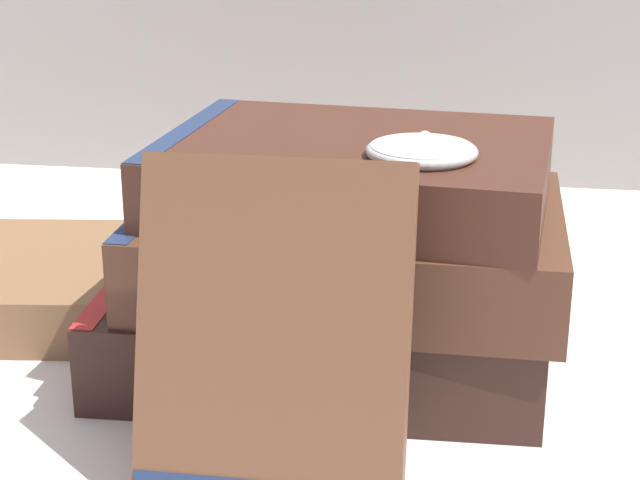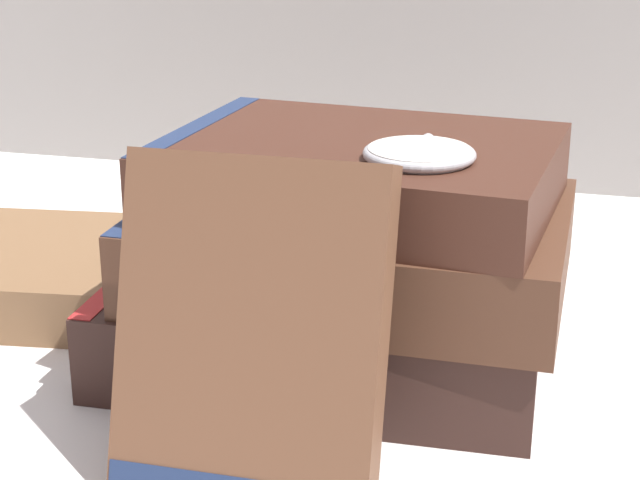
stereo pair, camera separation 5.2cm
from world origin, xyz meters
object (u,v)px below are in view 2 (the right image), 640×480
(pocket_watch, at_px, (419,154))
(reading_glasses, at_px, (301,245))
(book_flat_middle, at_px, (347,244))
(book_leaning_front, at_px, (252,340))
(book_flat_top, at_px, (350,173))
(book_flat_bottom, at_px, (319,317))

(pocket_watch, xyz_separation_m, reading_glasses, (-0.11, 0.20, -0.13))
(book_flat_middle, xyz_separation_m, book_leaning_front, (-0.01, -0.12, -0.00))
(book_flat_top, distance_m, book_leaning_front, 0.13)
(book_flat_middle, xyz_separation_m, reading_glasses, (-0.07, 0.17, -0.07))
(book_flat_middle, bearing_deg, book_flat_top, -0.53)
(book_leaning_front, bearing_deg, book_flat_bottom, 91.39)
(book_flat_bottom, bearing_deg, pocket_watch, -32.12)
(book_leaning_front, bearing_deg, pocket_watch, 59.82)
(book_flat_middle, bearing_deg, reading_glasses, 113.70)
(book_flat_top, bearing_deg, book_flat_middle, -176.15)
(book_flat_bottom, xyz_separation_m, book_flat_top, (0.02, -0.00, 0.09))
(book_flat_bottom, relative_size, pocket_watch, 4.06)
(book_flat_bottom, distance_m, reading_glasses, 0.18)
(book_flat_middle, relative_size, book_leaning_front, 1.49)
(book_flat_middle, height_order, book_flat_top, book_flat_top)
(book_flat_top, xyz_separation_m, pocket_watch, (0.04, -0.03, 0.02))
(pocket_watch, bearing_deg, book_leaning_front, -120.18)
(book_leaning_front, relative_size, reading_glasses, 1.41)
(book_leaning_front, xyz_separation_m, pocket_watch, (0.05, 0.09, 0.06))
(book_flat_bottom, distance_m, pocket_watch, 0.13)
(book_flat_bottom, relative_size, book_leaning_front, 1.58)
(book_flat_bottom, distance_m, book_flat_top, 0.09)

